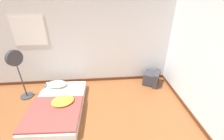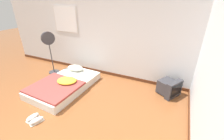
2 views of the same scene
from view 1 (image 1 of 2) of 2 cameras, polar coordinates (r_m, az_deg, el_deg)
The scene contains 4 objects.
wall_back at distance 4.23m, azimuth -11.62°, elevation 10.91°, with size 7.35×0.08×2.60m.
mattress_bed at distance 3.82m, azimuth -19.88°, elevation -12.53°, with size 1.20×1.84×0.34m.
crt_tv at distance 4.60m, azimuth 15.02°, elevation -3.02°, with size 0.60×0.60×0.42m.
standing_fan at distance 4.23m, azimuth -32.50°, elevation 1.41°, with size 0.33×0.38×1.31m.
Camera 1 is at (0.46, -1.19, 2.54)m, focal length 24.00 mm.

